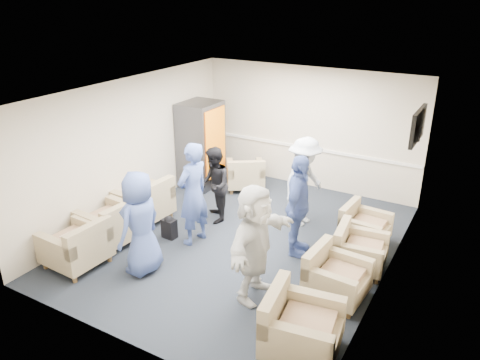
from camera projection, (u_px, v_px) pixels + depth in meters
The scene contains 25 objects.
floor at pixel (242, 241), 8.44m from camera, with size 6.00×6.00×0.00m, color black.
ceiling at pixel (242, 92), 7.40m from camera, with size 6.00×6.00×0.00m, color white.
back_wall at pixel (309, 128), 10.33m from camera, with size 5.00×0.02×2.70m, color beige.
front_wall at pixel (117, 252), 5.52m from camera, with size 5.00×0.02×2.70m, color beige.
left_wall at pixel (130, 148), 9.07m from camera, with size 0.02×6.00×2.70m, color beige.
right_wall at pixel (392, 203), 6.77m from camera, with size 0.02×6.00×2.70m, color beige.
chair_rail at pixel (307, 148), 10.48m from camera, with size 4.98×0.04×0.06m, color white.
tv at pixel (418, 126), 7.98m from camera, with size 0.10×1.00×0.58m.
armchair_left_near at pixel (78, 247), 7.55m from camera, with size 0.92×0.92×0.70m.
armchair_left_mid at pixel (112, 225), 8.24m from camera, with size 0.98×0.98×0.72m.
armchair_left_far at pixel (145, 203), 9.03m from camera, with size 0.99×0.99×0.74m.
armchair_right_near at pixel (298, 328), 5.75m from camera, with size 1.02×1.02×0.72m.
armchair_right_midnear at pixel (334, 278), 6.81m from camera, with size 0.86×0.86×0.65m.
armchair_right_midfar at pixel (357, 251), 7.52m from camera, with size 0.85×0.85×0.62m.
armchair_right_far at pixel (362, 227), 8.28m from camera, with size 0.81×0.81×0.60m.
armchair_corner at pixel (246, 176), 10.49m from camera, with size 1.13×1.13×0.65m.
vending_machine at pixel (201, 144), 10.50m from camera, with size 0.78×0.91×1.93m.
backpack at pixel (169, 226), 8.47m from camera, with size 0.27×0.20×0.43m.
pillow at pixel (76, 237), 7.50m from camera, with size 0.41×0.31×0.12m, color white.
person_front_left at pixel (140, 223), 7.25m from camera, with size 0.83×0.54×1.70m, color #3F5498.
person_mid_left at pixel (193, 194), 8.09m from camera, with size 0.68×0.44×1.85m, color #3F5498.
person_back_left at pixel (214, 185), 8.92m from camera, with size 0.72×0.56×1.48m, color black.
person_back_right at pixel (304, 182), 8.75m from camera, with size 1.12×0.64×1.73m, color silver.
person_mid_right at pixel (298, 206), 7.73m from camera, with size 1.04×0.43×1.77m, color #3F5498.
person_front_right at pixel (255, 243), 6.63m from camera, with size 1.64×0.52×1.77m, color silver.
Camera 1 is at (3.64, -6.41, 4.25)m, focal length 35.00 mm.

